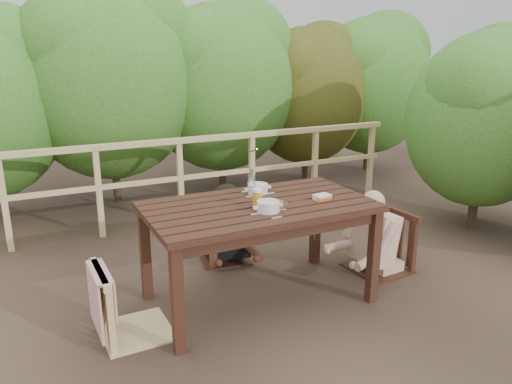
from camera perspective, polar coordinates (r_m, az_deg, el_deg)
name	(u,v)px	position (r m, az deg, el deg)	size (l,w,h in m)	color
ground	(259,299)	(4.16, 0.31, -12.17)	(60.00, 60.00, 0.00)	#4B382B
table	(259,254)	(3.98, 0.32, -7.08)	(1.74, 0.98, 0.80)	black
chair_left	(132,268)	(3.60, -14.05, -8.50)	(0.50, 0.50, 1.01)	tan
chair_far	(224,214)	(4.71, -3.69, -2.58)	(0.46, 0.46, 0.92)	black
chair_right	(381,217)	(4.61, 14.13, -2.81)	(0.51, 0.51, 1.02)	black
woman	(223,200)	(4.69, -3.82, -0.87)	(0.48, 0.59, 1.20)	black
diner_right	(385,203)	(4.59, 14.52, -1.26)	(0.51, 0.63, 1.27)	beige
railing	(180,182)	(5.71, -8.65, 1.14)	(5.60, 0.10, 1.01)	tan
hedge_row	(177,53)	(6.78, -9.05, 15.44)	(6.60, 1.60, 3.80)	#386923
soup_near	(268,207)	(3.64, 1.40, -1.77)	(0.28, 0.28, 0.09)	white
soup_far	(258,189)	(4.10, 0.22, 0.31)	(0.28, 0.28, 0.09)	white
bread_roll	(276,206)	(3.72, 2.31, -1.62)	(0.12, 0.09, 0.07)	olive
beer_glass	(257,199)	(3.75, 0.14, -0.76)	(0.08, 0.08, 0.15)	orange
bottle	(252,184)	(3.98, -0.52, 0.94)	(0.06, 0.06, 0.25)	silver
tumbler	(283,206)	(3.70, 3.15, -1.61)	(0.07, 0.07, 0.08)	white
butter_tub	(322,198)	(3.96, 7.59, -0.70)	(0.13, 0.09, 0.06)	white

